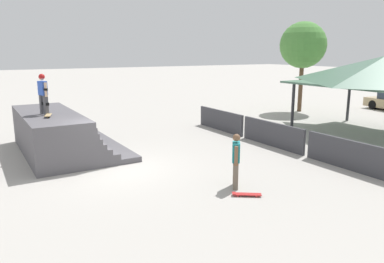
{
  "coord_description": "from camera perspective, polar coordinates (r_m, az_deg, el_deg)",
  "views": [
    {
      "loc": [
        12.11,
        -4.1,
        4.05
      ],
      "look_at": [
        -0.41,
        3.38,
        0.92
      ],
      "focal_mm": 35.0,
      "sensor_mm": 36.0,
      "label": 1
    }
  ],
  "objects": [
    {
      "name": "quarter_pipe_ramp",
      "position": [
        16.07,
        -19.81,
        -0.46
      ],
      "size": [
        5.96,
        3.7,
        1.66
      ],
      "color": "#565459",
      "rests_on": "ground"
    },
    {
      "name": "barrier_fence",
      "position": [
        16.6,
        12.12,
        -0.4
      ],
      "size": [
        11.46,
        0.12,
        1.05
      ],
      "color": "#3D3D42",
      "rests_on": "ground"
    },
    {
      "name": "skateboard_on_ground",
      "position": [
        10.93,
        8.19,
        -9.43
      ],
      "size": [
        0.64,
        0.8,
        0.09
      ],
      "rotation": [
        0.0,
        0.0,
        4.1
      ],
      "color": "red",
      "rests_on": "ground"
    },
    {
      "name": "skateboard_on_deck",
      "position": [
        14.87,
        -21.09,
        2.31
      ],
      "size": [
        0.8,
        0.41,
        0.09
      ],
      "rotation": [
        0.0,
        0.0,
        -0.28
      ],
      "color": "blue",
      "rests_on": "quarter_pipe_ramp"
    },
    {
      "name": "tree_far_back",
      "position": [
        26.57,
        16.57,
        12.47
      ],
      "size": [
        3.06,
        3.06,
        5.99
      ],
      "color": "brown",
      "rests_on": "ground"
    },
    {
      "name": "ground_plane",
      "position": [
        13.41,
        -11.64,
        -5.7
      ],
      "size": [
        160.0,
        160.0,
        0.0
      ],
      "primitive_type": "plane",
      "color": "#ADA8A0"
    },
    {
      "name": "skater_on_deck",
      "position": [
        15.37,
        -21.77,
        5.71
      ],
      "size": [
        0.67,
        0.32,
        1.56
      ],
      "rotation": [
        0.0,
        0.0,
        0.28
      ],
      "color": "#4C4C51",
      "rests_on": "quarter_pipe_ramp"
    },
    {
      "name": "bystander_walking",
      "position": [
        11.29,
        6.71,
        -4.03
      ],
      "size": [
        0.6,
        0.48,
        1.66
      ],
      "rotation": [
        0.0,
        0.0,
        2.5
      ],
      "color": "#6B6051",
      "rests_on": "ground"
    }
  ]
}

